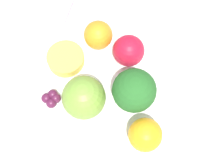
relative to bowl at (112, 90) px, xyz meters
name	(u,v)px	position (x,y,z in m)	size (l,w,h in m)	color
ground_plane	(112,97)	(0.00, 0.00, -0.03)	(6.00, 6.00, 0.00)	gray
table_surface	(112,95)	(0.00, 0.00, -0.02)	(1.20, 1.20, 0.02)	silver
bowl	(112,90)	(0.00, 0.00, 0.00)	(0.25, 0.25, 0.03)	white
broccoli	(132,91)	(0.03, -0.02, 0.06)	(0.06, 0.06, 0.08)	#99C17A
apple_red	(82,98)	(-0.04, -0.03, 0.05)	(0.06, 0.06, 0.06)	olive
apple_green	(127,51)	(0.02, 0.05, 0.04)	(0.05, 0.05, 0.05)	#B7142D
orange_front	(97,35)	(-0.03, 0.08, 0.04)	(0.05, 0.05, 0.05)	orange
orange_back	(143,135)	(0.04, -0.08, 0.04)	(0.05, 0.05, 0.05)	orange
grape_cluster	(50,98)	(-0.09, -0.02, 0.02)	(0.03, 0.03, 0.02)	#511938
small_cup	(64,59)	(-0.08, 0.04, 0.02)	(0.06, 0.06, 0.02)	#F4CC4C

